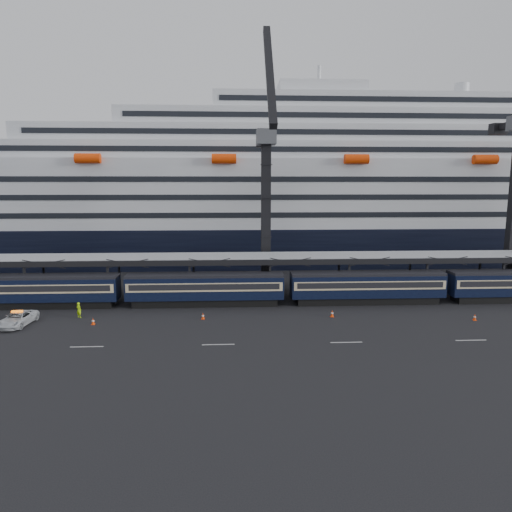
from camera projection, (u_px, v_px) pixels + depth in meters
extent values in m
plane|color=black|center=(470.00, 327.00, 47.40)|extent=(260.00, 260.00, 0.00)
cube|color=beige|center=(87.00, 347.00, 41.62)|extent=(3.00, 0.15, 0.02)
cube|color=beige|center=(218.00, 345.00, 42.20)|extent=(3.00, 0.15, 0.02)
cube|color=beige|center=(346.00, 342.00, 42.78)|extent=(3.00, 0.15, 0.02)
cube|color=beige|center=(471.00, 340.00, 43.35)|extent=(3.00, 0.15, 0.02)
cube|color=black|center=(39.00, 304.00, 54.88)|extent=(17.48, 2.40, 0.90)
cube|color=black|center=(38.00, 289.00, 54.60)|extent=(19.00, 2.80, 2.70)
cube|color=beige|center=(38.00, 287.00, 54.55)|extent=(18.62, 2.92, 1.05)
cube|color=black|center=(38.00, 286.00, 54.54)|extent=(17.86, 2.98, 0.70)
cube|color=black|center=(37.00, 277.00, 54.36)|extent=(19.00, 2.50, 0.35)
cube|color=black|center=(206.00, 302.00, 55.84)|extent=(17.48, 2.40, 0.90)
cube|color=black|center=(205.00, 287.00, 55.56)|extent=(19.00, 2.80, 2.70)
cube|color=beige|center=(205.00, 285.00, 55.51)|extent=(18.62, 2.92, 1.05)
cube|color=black|center=(205.00, 284.00, 55.51)|extent=(17.86, 2.98, 0.70)
cube|color=black|center=(205.00, 275.00, 55.33)|extent=(19.00, 2.50, 0.35)
cube|color=black|center=(367.00, 300.00, 56.81)|extent=(17.48, 2.40, 0.90)
cube|color=black|center=(367.00, 286.00, 56.52)|extent=(19.00, 2.80, 2.70)
cube|color=beige|center=(367.00, 283.00, 56.48)|extent=(18.62, 2.92, 1.05)
cube|color=black|center=(367.00, 283.00, 56.47)|extent=(17.86, 2.98, 0.70)
cube|color=black|center=(368.00, 274.00, 56.29)|extent=(19.00, 2.50, 0.35)
cube|color=#999CA1|center=(419.00, 255.00, 60.36)|extent=(130.00, 6.00, 0.25)
cube|color=black|center=(428.00, 261.00, 57.45)|extent=(130.00, 0.25, 0.70)
cube|color=black|center=(410.00, 254.00, 63.37)|extent=(130.00, 0.25, 0.70)
cube|color=black|center=(25.00, 283.00, 55.62)|extent=(0.25, 0.25, 5.40)
cube|color=black|center=(44.00, 274.00, 61.14)|extent=(0.25, 0.25, 5.40)
cube|color=black|center=(108.00, 283.00, 56.10)|extent=(0.25, 0.25, 5.40)
cube|color=black|center=(119.00, 274.00, 61.62)|extent=(0.25, 0.25, 5.40)
cube|color=black|center=(190.00, 282.00, 56.58)|extent=(0.25, 0.25, 5.40)
cube|color=black|center=(194.00, 273.00, 62.10)|extent=(0.25, 0.25, 5.40)
cube|color=black|center=(270.00, 281.00, 57.06)|extent=(0.25, 0.25, 5.40)
cube|color=black|center=(267.00, 272.00, 62.58)|extent=(0.25, 0.25, 5.40)
cube|color=black|center=(349.00, 280.00, 57.54)|extent=(0.25, 0.25, 5.40)
cube|color=black|center=(339.00, 272.00, 63.07)|extent=(0.25, 0.25, 5.40)
cube|color=black|center=(426.00, 279.00, 58.02)|extent=(0.25, 0.25, 5.40)
cube|color=black|center=(410.00, 271.00, 63.55)|extent=(0.25, 0.25, 5.40)
cube|color=black|center=(503.00, 279.00, 58.50)|extent=(0.25, 0.25, 5.40)
cube|color=black|center=(480.00, 270.00, 64.03)|extent=(0.25, 0.25, 5.40)
cube|color=black|center=(355.00, 240.00, 92.23)|extent=(200.00, 28.00, 7.00)
cube|color=silver|center=(356.00, 193.00, 90.74)|extent=(190.00, 26.88, 12.00)
cube|color=silver|center=(358.00, 154.00, 89.57)|extent=(160.00, 24.64, 3.00)
cube|color=black|center=(377.00, 149.00, 77.36)|extent=(153.60, 0.12, 0.90)
cube|color=silver|center=(358.00, 138.00, 89.10)|extent=(124.00, 21.84, 3.00)
cube|color=black|center=(376.00, 132.00, 78.27)|extent=(119.04, 0.12, 0.90)
cube|color=silver|center=(359.00, 123.00, 88.63)|extent=(90.00, 19.04, 3.00)
cube|color=black|center=(374.00, 115.00, 79.19)|extent=(86.40, 0.12, 0.90)
cube|color=silver|center=(359.00, 107.00, 88.16)|extent=(56.00, 16.24, 3.00)
cube|color=black|center=(372.00, 99.00, 80.10)|extent=(53.76, 0.12, 0.90)
cube|color=silver|center=(319.00, 93.00, 87.38)|extent=(16.00, 12.00, 2.50)
cylinder|color=silver|center=(461.00, 91.00, 88.65)|extent=(2.80, 2.80, 3.00)
cylinder|color=#FF3E08|center=(88.00, 158.00, 73.67)|extent=(4.00, 1.60, 1.60)
cylinder|color=#FF3E08|center=(224.00, 159.00, 74.73)|extent=(4.00, 1.60, 1.60)
cylinder|color=#FF3E08|center=(356.00, 159.00, 75.79)|extent=(4.00, 1.60, 1.60)
cylinder|color=#FF3E08|center=(485.00, 159.00, 76.85)|extent=(4.00, 1.60, 1.60)
cube|color=#45484C|center=(266.00, 281.00, 65.02)|extent=(4.50, 4.50, 2.00)
cube|color=black|center=(266.00, 211.00, 63.46)|extent=(1.30, 1.30, 18.00)
cube|color=#45484C|center=(266.00, 137.00, 61.89)|extent=(2.60, 3.20, 2.00)
cube|color=black|center=(270.00, 74.00, 55.10)|extent=(0.90, 12.26, 14.37)
cube|color=black|center=(265.00, 139.00, 64.38)|extent=(0.90, 5.04, 0.90)
cube|color=black|center=(264.00, 142.00, 66.89)|extent=(2.20, 1.60, 1.60)
cube|color=#45484C|center=(508.00, 280.00, 65.72)|extent=(4.50, 4.50, 2.00)
cube|color=black|center=(510.00, 125.00, 65.04)|extent=(0.90, 5.60, 0.90)
cube|color=black|center=(498.00, 129.00, 67.83)|extent=(2.20, 1.60, 1.60)
imported|color=silver|center=(18.00, 319.00, 47.82)|extent=(2.73, 5.35, 1.45)
imported|color=#B8FC0D|center=(79.00, 310.00, 50.67)|extent=(0.75, 0.66, 1.72)
cube|color=#FF3E08|center=(93.00, 324.00, 48.23)|extent=(0.38, 0.38, 0.04)
cone|color=#FF3E08|center=(93.00, 321.00, 48.17)|extent=(0.32, 0.32, 0.72)
cylinder|color=white|center=(93.00, 321.00, 48.17)|extent=(0.27, 0.27, 0.12)
cube|color=#FF3E08|center=(203.00, 319.00, 50.17)|extent=(0.36, 0.36, 0.04)
cone|color=#FF3E08|center=(203.00, 316.00, 50.11)|extent=(0.30, 0.30, 0.68)
cylinder|color=white|center=(203.00, 316.00, 50.11)|extent=(0.26, 0.26, 0.11)
cube|color=#FF3E08|center=(332.00, 317.00, 51.01)|extent=(0.40, 0.40, 0.04)
cone|color=#FF3E08|center=(332.00, 313.00, 50.95)|extent=(0.34, 0.34, 0.76)
cylinder|color=white|center=(332.00, 313.00, 50.95)|extent=(0.29, 0.29, 0.13)
cube|color=#FF3E08|center=(475.00, 320.00, 49.71)|extent=(0.37, 0.37, 0.04)
cone|color=#FF3E08|center=(475.00, 317.00, 49.66)|extent=(0.31, 0.31, 0.70)
cylinder|color=white|center=(475.00, 317.00, 49.66)|extent=(0.26, 0.26, 0.12)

